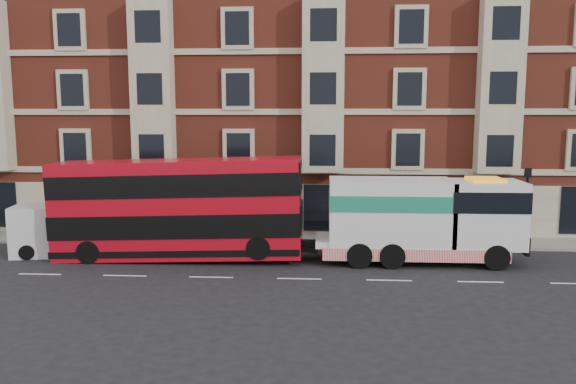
{
  "coord_description": "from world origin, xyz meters",
  "views": [
    {
      "loc": [
        0.98,
        -24.41,
        7.25
      ],
      "look_at": [
        -0.75,
        4.0,
        3.39
      ],
      "focal_mm": 35.0,
      "sensor_mm": 36.0,
      "label": 1
    }
  ],
  "objects_px": {
    "tow_truck": "(418,219)",
    "box_van": "(64,230)",
    "pedestrian": "(133,222)",
    "double_decker_bus": "(178,207)"
  },
  "relations": [
    {
      "from": "tow_truck",
      "to": "box_van",
      "type": "xyz_separation_m",
      "value": [
        -18.31,
        0.49,
        -0.92
      ]
    },
    {
      "from": "tow_truck",
      "to": "pedestrian",
      "type": "bearing_deg",
      "value": 165.01
    },
    {
      "from": "tow_truck",
      "to": "pedestrian",
      "type": "xyz_separation_m",
      "value": [
        -15.9,
        4.26,
        -1.16
      ]
    },
    {
      "from": "double_decker_bus",
      "to": "pedestrian",
      "type": "distance_m",
      "value": 5.95
    },
    {
      "from": "double_decker_bus",
      "to": "pedestrian",
      "type": "bearing_deg",
      "value": 131.98
    },
    {
      "from": "tow_truck",
      "to": "pedestrian",
      "type": "distance_m",
      "value": 16.5
    },
    {
      "from": "box_van",
      "to": "pedestrian",
      "type": "distance_m",
      "value": 4.48
    },
    {
      "from": "pedestrian",
      "to": "double_decker_bus",
      "type": "bearing_deg",
      "value": -6.04
    },
    {
      "from": "double_decker_bus",
      "to": "box_van",
      "type": "bearing_deg",
      "value": 175.54
    },
    {
      "from": "tow_truck",
      "to": "pedestrian",
      "type": "relative_size",
      "value": 5.56
    }
  ]
}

